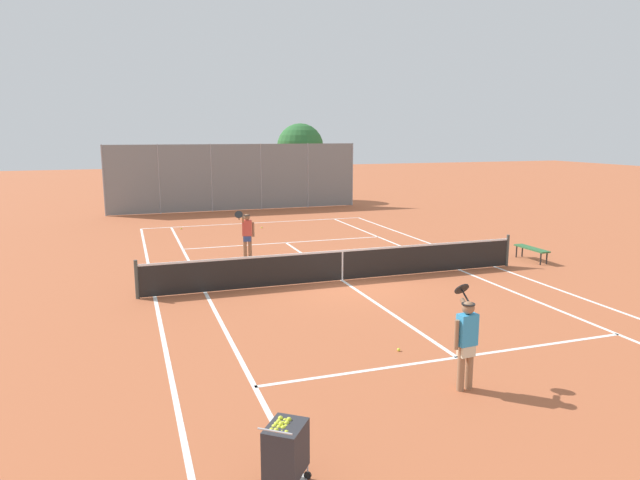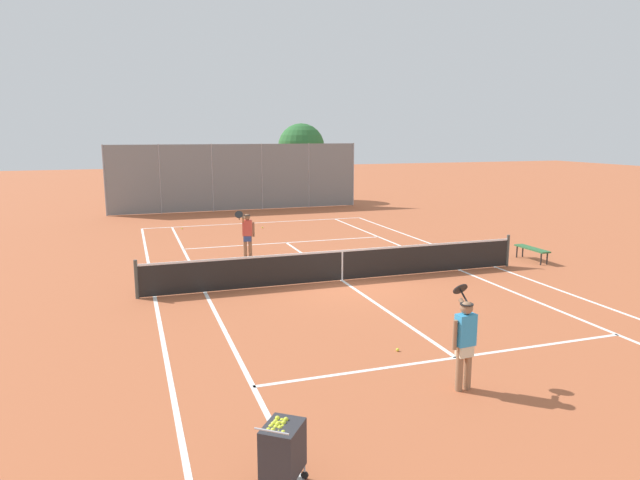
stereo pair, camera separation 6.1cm
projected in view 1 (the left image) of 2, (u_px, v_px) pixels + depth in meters
ground_plane at (342, 280)px, 17.35m from camera, size 120.00×120.00×0.00m
court_line_markings at (342, 280)px, 17.35m from camera, size 11.10×23.90×0.01m
tennis_net at (342, 264)px, 17.26m from camera, size 12.00×0.10×1.07m
ball_cart at (286, 448)px, 7.14m from camera, size 0.75×0.78×0.96m
player_near_side at (466, 339)px, 9.84m from camera, size 0.62×0.77×1.77m
player_far_left at (247, 233)px, 20.24m from camera, size 0.78×0.71×1.77m
loose_tennis_ball_0 at (181, 229)px, 26.55m from camera, size 0.07×0.07×0.07m
loose_tennis_ball_1 at (262, 227)px, 26.84m from camera, size 0.07×0.07×0.07m
loose_tennis_ball_2 at (399, 350)px, 11.73m from camera, size 0.07×0.07×0.07m
courtside_bench at (532, 249)px, 19.95m from camera, size 0.36×1.50×0.47m
back_fence at (237, 177)px, 32.70m from camera, size 14.41×0.08×3.81m
tree_behind_left at (300, 148)px, 37.33m from camera, size 3.04×3.04×5.04m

